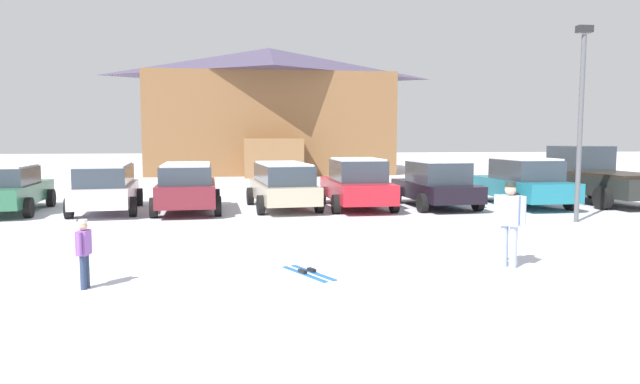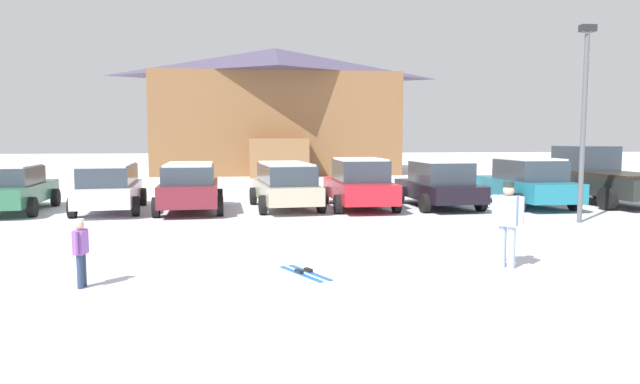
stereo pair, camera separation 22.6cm
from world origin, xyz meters
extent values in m
plane|color=silver|center=(0.00, 0.00, 0.00)|extent=(160.00, 160.00, 0.00)
cube|color=brown|center=(0.22, 33.72, 3.34)|extent=(16.05, 9.58, 6.67)
pyramid|color=#473D59|center=(0.22, 33.72, 7.69)|extent=(16.65, 10.18, 2.03)
cube|color=olive|center=(0.22, 28.04, 1.20)|extent=(3.60, 1.80, 2.40)
cube|color=#2C6446|center=(-9.29, 12.81, 0.63)|extent=(2.18, 4.81, 0.62)
cube|color=#2D3842|center=(-9.27, 12.58, 1.23)|extent=(1.77, 2.56, 0.58)
cube|color=white|center=(-9.27, 12.58, 1.55)|extent=(1.65, 2.43, 0.06)
cylinder|color=black|center=(-8.47, 14.34, 0.32)|extent=(0.28, 0.66, 0.64)
cylinder|color=black|center=(-8.21, 11.46, 0.32)|extent=(0.28, 0.66, 0.64)
cube|color=white|center=(-6.13, 12.67, 0.63)|extent=(2.26, 4.93, 0.61)
cube|color=#2D3842|center=(-6.12, 12.58, 1.24)|extent=(1.93, 3.77, 0.62)
cube|color=white|center=(-6.12, 12.58, 1.58)|extent=(1.80, 3.58, 0.06)
cylinder|color=black|center=(-7.23, 14.04, 0.32)|extent=(0.29, 0.66, 0.64)
cylinder|color=black|center=(-5.36, 14.24, 0.32)|extent=(0.29, 0.66, 0.64)
cylinder|color=black|center=(-6.90, 11.10, 0.32)|extent=(0.29, 0.66, 0.64)
cylinder|color=black|center=(-5.03, 11.30, 0.32)|extent=(0.29, 0.66, 0.64)
cube|color=maroon|center=(-3.44, 12.31, 0.66)|extent=(2.09, 4.38, 0.68)
cube|color=#2D3842|center=(-3.43, 12.22, 1.29)|extent=(1.81, 3.34, 0.57)
cube|color=white|center=(-3.43, 12.22, 1.60)|extent=(1.69, 3.17, 0.06)
cylinder|color=black|center=(-4.50, 13.57, 0.32)|extent=(0.26, 0.65, 0.64)
cylinder|color=black|center=(-2.54, 13.69, 0.32)|extent=(0.26, 0.65, 0.64)
cylinder|color=black|center=(-4.34, 10.92, 0.32)|extent=(0.26, 0.65, 0.64)
cylinder|color=black|center=(-2.37, 11.04, 0.32)|extent=(0.26, 0.65, 0.64)
cube|color=#B2A88C|center=(-0.21, 12.71, 0.62)|extent=(2.30, 4.80, 0.59)
cube|color=#2D3842|center=(-0.20, 12.62, 1.23)|extent=(1.96, 3.67, 0.64)
cube|color=white|center=(-0.20, 12.62, 1.59)|extent=(1.84, 3.49, 0.06)
cylinder|color=black|center=(-1.33, 14.03, 0.32)|extent=(0.29, 0.66, 0.64)
cylinder|color=black|center=(0.59, 14.25, 0.32)|extent=(0.29, 0.66, 0.64)
cylinder|color=black|center=(-1.01, 11.18, 0.32)|extent=(0.29, 0.66, 0.64)
cylinder|color=black|center=(0.91, 11.39, 0.32)|extent=(0.29, 0.66, 0.64)
cube|color=red|center=(2.38, 12.58, 0.65)|extent=(1.95, 4.71, 0.66)
cube|color=#2D3842|center=(2.38, 12.35, 1.34)|extent=(1.67, 2.47, 0.72)
cube|color=white|center=(2.38, 12.35, 1.73)|extent=(1.56, 2.34, 0.06)
cylinder|color=black|center=(1.35, 14.00, 0.32)|extent=(0.24, 0.65, 0.64)
cylinder|color=black|center=(3.32, 14.06, 0.32)|extent=(0.24, 0.65, 0.64)
cylinder|color=black|center=(1.43, 11.11, 0.32)|extent=(0.24, 0.65, 0.64)
cylinder|color=black|center=(3.40, 11.17, 0.32)|extent=(0.24, 0.65, 0.64)
cube|color=black|center=(5.23, 12.46, 0.60)|extent=(2.16, 4.38, 0.57)
cube|color=#2D3842|center=(5.25, 12.24, 1.26)|extent=(1.79, 2.32, 0.74)
cube|color=white|center=(5.25, 12.24, 1.66)|extent=(1.67, 2.21, 0.06)
cylinder|color=black|center=(4.14, 13.70, 0.32)|extent=(0.27, 0.65, 0.64)
cylinder|color=black|center=(6.14, 13.84, 0.32)|extent=(0.27, 0.65, 0.64)
cylinder|color=black|center=(4.33, 11.07, 0.32)|extent=(0.27, 0.65, 0.64)
cylinder|color=black|center=(6.33, 11.21, 0.32)|extent=(0.27, 0.65, 0.64)
cube|color=#1D7286|center=(8.51, 12.45, 0.65)|extent=(2.06, 4.78, 0.66)
cube|color=#2D3842|center=(8.51, 12.21, 1.34)|extent=(1.75, 2.51, 0.72)
cube|color=white|center=(8.51, 12.21, 1.73)|extent=(1.63, 2.38, 0.06)
cylinder|color=black|center=(7.44, 13.87, 0.32)|extent=(0.24, 0.65, 0.64)
cylinder|color=black|center=(9.47, 13.94, 0.32)|extent=(0.24, 0.65, 0.64)
cylinder|color=black|center=(7.54, 10.95, 0.32)|extent=(0.24, 0.65, 0.64)
cylinder|color=black|center=(9.57, 11.02, 0.32)|extent=(0.24, 0.65, 0.64)
cube|color=black|center=(11.72, 12.76, 0.75)|extent=(2.44, 5.65, 0.70)
cube|color=#2D3842|center=(11.63, 13.85, 1.62)|extent=(1.98, 1.90, 1.05)
cube|color=black|center=(11.80, 11.80, 1.16)|extent=(2.24, 3.18, 0.12)
cylinder|color=black|center=(10.50, 14.31, 0.40)|extent=(0.32, 0.82, 0.80)
cylinder|color=black|center=(12.68, 14.49, 0.40)|extent=(0.32, 0.82, 0.80)
cylinder|color=black|center=(10.76, 11.02, 0.40)|extent=(0.32, 0.82, 0.80)
cylinder|color=navy|center=(-4.14, 2.63, 0.29)|extent=(0.10, 0.10, 0.57)
cylinder|color=navy|center=(-4.15, 2.50, 0.29)|extent=(0.10, 0.10, 0.57)
cube|color=#8851A8|center=(-4.15, 2.57, 0.77)|extent=(0.20, 0.30, 0.40)
cylinder|color=#8851A8|center=(-4.13, 2.74, 0.78)|extent=(0.08, 0.08, 0.38)
cylinder|color=#8851A8|center=(-4.16, 2.39, 0.78)|extent=(0.08, 0.08, 0.38)
sphere|color=tan|center=(-4.15, 2.57, 1.05)|extent=(0.15, 0.15, 0.15)
cylinder|color=beige|center=(-4.15, 2.57, 1.13)|extent=(0.14, 0.14, 0.07)
cylinder|color=#99A9CA|center=(3.61, 3.08, 0.41)|extent=(0.15, 0.15, 0.82)
cylinder|color=#99A9CA|center=(3.49, 3.21, 0.41)|extent=(0.15, 0.15, 0.82)
cube|color=#A6B9DE|center=(3.55, 3.14, 1.11)|extent=(0.45, 0.45, 0.58)
cylinder|color=#A6B9DE|center=(3.73, 2.96, 1.12)|extent=(0.11, 0.11, 0.55)
cylinder|color=#A6B9DE|center=(3.37, 3.32, 1.12)|extent=(0.11, 0.11, 0.55)
sphere|color=tan|center=(3.55, 3.14, 1.50)|extent=(0.21, 0.21, 0.21)
cylinder|color=#232D28|center=(3.55, 3.14, 1.62)|extent=(0.20, 0.20, 0.10)
cube|color=blue|center=(-0.26, 3.15, 0.01)|extent=(0.72, 1.30, 0.02)
cube|color=black|center=(-0.28, 3.19, 0.05)|extent=(0.16, 0.22, 0.06)
cube|color=blue|center=(-0.44, 3.06, 0.01)|extent=(0.72, 1.30, 0.02)
cube|color=black|center=(-0.46, 3.10, 0.05)|extent=(0.16, 0.22, 0.06)
cylinder|color=#515459|center=(8.22, 8.46, 2.72)|extent=(0.14, 0.14, 5.44)
cube|color=#232326|center=(8.22, 8.46, 5.59)|extent=(0.44, 0.24, 0.20)
camera|label=1|loc=(-1.46, -7.15, 2.52)|focal=32.00mm
camera|label=2|loc=(-1.23, -7.17, 2.52)|focal=32.00mm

